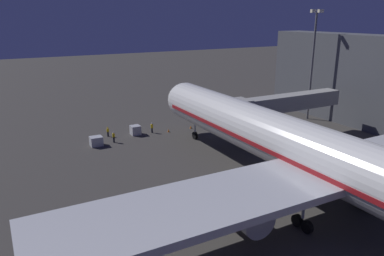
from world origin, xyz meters
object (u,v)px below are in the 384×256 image
at_px(ground_crew_under_port_wing, 114,137).
at_px(jet_bridge, 278,104).
at_px(baggage_container_mid_row, 96,141).
at_px(baggage_container_near_belt, 135,130).
at_px(airliner_at_gate, 335,164).
at_px(ground_crew_near_nose_gear, 152,127).
at_px(ground_crew_marshaller_fwd, 108,131).
at_px(traffic_cone_nose_port, 191,127).
at_px(apron_floodlight_mast, 313,58).
at_px(traffic_cone_nose_starboard, 169,130).

bearing_deg(ground_crew_under_port_wing, jet_bridge, 155.79).
bearing_deg(baggage_container_mid_row, ground_crew_under_port_wing, -175.65).
xyz_separation_m(jet_bridge, ground_crew_under_port_wing, (24.03, -10.80, -4.85)).
distance_m(baggage_container_near_belt, baggage_container_mid_row, 7.76).
height_order(airliner_at_gate, ground_crew_near_nose_gear, airliner_at_gate).
bearing_deg(baggage_container_mid_row, airliner_at_gate, 114.93).
bearing_deg(baggage_container_near_belt, ground_crew_near_nose_gear, 171.54).
xyz_separation_m(ground_crew_near_nose_gear, ground_crew_marshaller_fwd, (7.29, -1.58, -0.08)).
height_order(jet_bridge, baggage_container_near_belt, jet_bridge).
xyz_separation_m(jet_bridge, ground_crew_marshaller_fwd, (23.98, -14.22, -4.92)).
height_order(ground_crew_marshaller_fwd, traffic_cone_nose_port, ground_crew_marshaller_fwd).
bearing_deg(ground_crew_marshaller_fwd, baggage_container_near_belt, 165.37).
xyz_separation_m(jet_bridge, apron_floodlight_mast, (-13.70, -6.60, 5.92)).
height_order(airliner_at_gate, traffic_cone_nose_port, airliner_at_gate).
xyz_separation_m(baggage_container_near_belt, ground_crew_near_nose_gear, (-2.85, 0.42, 0.20)).
distance_m(ground_crew_under_port_wing, traffic_cone_nose_starboard, 10.09).
height_order(ground_crew_under_port_wing, traffic_cone_nose_port, ground_crew_under_port_wing).
distance_m(baggage_container_near_belt, traffic_cone_nose_starboard, 5.75).
height_order(traffic_cone_nose_port, traffic_cone_nose_starboard, same).
bearing_deg(ground_crew_near_nose_gear, jet_bridge, 142.86).
height_order(ground_crew_near_nose_gear, traffic_cone_nose_starboard, ground_crew_near_nose_gear).
relative_size(traffic_cone_nose_port, traffic_cone_nose_starboard, 1.00).
bearing_deg(ground_crew_marshaller_fwd, traffic_cone_nose_starboard, 165.57).
distance_m(airliner_at_gate, traffic_cone_nose_starboard, 34.05).
xyz_separation_m(ground_crew_under_port_wing, traffic_cone_nose_port, (-14.43, -0.85, -0.69)).
height_order(airliner_at_gate, apron_floodlight_mast, apron_floodlight_mast).
bearing_deg(apron_floodlight_mast, jet_bridge, 25.70).
relative_size(airliner_at_gate, traffic_cone_nose_starboard, 127.08).
relative_size(ground_crew_near_nose_gear, ground_crew_marshaller_fwd, 1.08).
relative_size(airliner_at_gate, ground_crew_under_port_wing, 39.78).
height_order(ground_crew_under_port_wing, traffic_cone_nose_starboard, ground_crew_under_port_wing).
bearing_deg(baggage_container_near_belt, airliner_at_gate, 102.50).
bearing_deg(ground_crew_near_nose_gear, ground_crew_under_port_wing, 14.08).
xyz_separation_m(ground_crew_near_nose_gear, ground_crew_under_port_wing, (7.34, 1.84, -0.01)).
bearing_deg(airliner_at_gate, traffic_cone_nose_starboard, -86.25).
distance_m(ground_crew_under_port_wing, traffic_cone_nose_port, 14.47).
xyz_separation_m(apron_floodlight_mast, baggage_container_mid_row, (40.60, -3.99, -11.00)).
height_order(jet_bridge, ground_crew_under_port_wing, jet_bridge).
bearing_deg(ground_crew_under_port_wing, apron_floodlight_mast, 173.64).
height_order(apron_floodlight_mast, ground_crew_under_port_wing, apron_floodlight_mast).
height_order(airliner_at_gate, jet_bridge, airliner_at_gate).
xyz_separation_m(airliner_at_gate, traffic_cone_nose_port, (-2.20, -33.55, -5.39)).
bearing_deg(baggage_container_near_belt, ground_crew_marshaller_fwd, -14.63).
height_order(baggage_container_mid_row, traffic_cone_nose_port, baggage_container_mid_row).
distance_m(airliner_at_gate, ground_crew_near_nose_gear, 35.20).
bearing_deg(jet_bridge, apron_floodlight_mast, -154.30).
bearing_deg(apron_floodlight_mast, baggage_container_near_belt, -11.01).
distance_m(apron_floodlight_mast, ground_crew_near_nose_gear, 32.80).
relative_size(jet_bridge, baggage_container_mid_row, 11.88).
height_order(baggage_container_mid_row, ground_crew_near_nose_gear, ground_crew_near_nose_gear).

